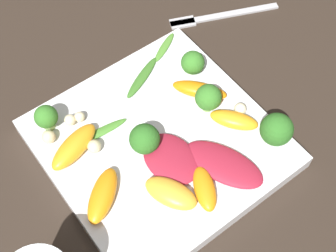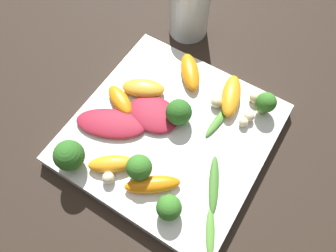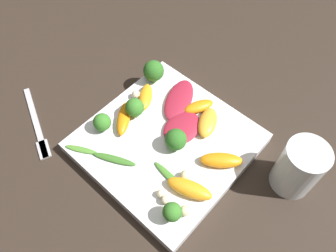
# 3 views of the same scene
# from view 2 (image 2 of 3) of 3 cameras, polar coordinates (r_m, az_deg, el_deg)

# --- Properties ---
(ground_plane) EXTENTS (2.40, 2.40, 0.00)m
(ground_plane) POSITION_cam_2_polar(r_m,az_deg,el_deg) (0.51, 0.48, -2.02)
(ground_plane) COLOR #2D231C
(plate) EXTENTS (0.28, 0.28, 0.02)m
(plate) POSITION_cam_2_polar(r_m,az_deg,el_deg) (0.50, 0.49, -1.42)
(plate) COLOR white
(plate) RESTS_ON ground_plane
(drinking_glass) EXTENTS (0.07, 0.07, 0.10)m
(drinking_glass) POSITION_cam_2_polar(r_m,az_deg,el_deg) (0.61, 3.74, 19.83)
(drinking_glass) COLOR white
(drinking_glass) RESTS_ON ground_plane
(radicchio_leaf_0) EXTENTS (0.12, 0.09, 0.01)m
(radicchio_leaf_0) POSITION_cam_2_polar(r_m,az_deg,el_deg) (0.49, -9.93, 0.44)
(radicchio_leaf_0) COLOR maroon
(radicchio_leaf_0) RESTS_ON plate
(radicchio_leaf_1) EXTENTS (0.08, 0.07, 0.01)m
(radicchio_leaf_1) POSITION_cam_2_polar(r_m,az_deg,el_deg) (0.50, -2.50, 2.10)
(radicchio_leaf_1) COLOR maroon
(radicchio_leaf_1) RESTS_ON plate
(orange_segment_0) EXTENTS (0.07, 0.06, 0.02)m
(orange_segment_0) POSITION_cam_2_polar(r_m,az_deg,el_deg) (0.46, -9.85, -6.51)
(orange_segment_0) COLOR orange
(orange_segment_0) RESTS_ON plate
(orange_segment_1) EXTENTS (0.08, 0.06, 0.02)m
(orange_segment_1) POSITION_cam_2_polar(r_m,az_deg,el_deg) (0.52, -4.31, 6.61)
(orange_segment_1) COLOR #FCAD33
(orange_segment_1) RESTS_ON plate
(orange_segment_2) EXTENTS (0.07, 0.08, 0.02)m
(orange_segment_2) POSITION_cam_2_polar(r_m,az_deg,el_deg) (0.54, 3.87, 9.40)
(orange_segment_2) COLOR orange
(orange_segment_2) RESTS_ON plate
(orange_segment_3) EXTENTS (0.07, 0.07, 0.02)m
(orange_segment_3) POSITION_cam_2_polar(r_m,az_deg,el_deg) (0.45, -2.73, -10.13)
(orange_segment_3) COLOR orange
(orange_segment_3) RESTS_ON plate
(orange_segment_4) EXTENTS (0.05, 0.08, 0.02)m
(orange_segment_4) POSITION_cam_2_polar(r_m,az_deg,el_deg) (0.52, 10.93, 5.20)
(orange_segment_4) COLOR orange
(orange_segment_4) RESTS_ON plate
(orange_segment_5) EXTENTS (0.06, 0.05, 0.02)m
(orange_segment_5) POSITION_cam_2_polar(r_m,az_deg,el_deg) (0.51, -8.03, 4.92)
(orange_segment_5) COLOR orange
(orange_segment_5) RESTS_ON plate
(broccoli_floret_0) EXTENTS (0.03, 0.03, 0.04)m
(broccoli_floret_0) POSITION_cam_2_polar(r_m,az_deg,el_deg) (0.43, 0.17, -14.02)
(broccoli_floret_0) COLOR #7A9E51
(broccoli_floret_0) RESTS_ON plate
(broccoli_floret_1) EXTENTS (0.04, 0.04, 0.05)m
(broccoli_floret_1) POSITION_cam_2_polar(r_m,az_deg,el_deg) (0.46, -16.83, -4.97)
(broccoli_floret_1) COLOR #7A9E51
(broccoli_floret_1) RESTS_ON plate
(broccoli_floret_2) EXTENTS (0.04, 0.04, 0.04)m
(broccoli_floret_2) POSITION_cam_2_polar(r_m,az_deg,el_deg) (0.48, 1.70, 2.50)
(broccoli_floret_2) COLOR #84AD5B
(broccoli_floret_2) RESTS_ON plate
(broccoli_floret_3) EXTENTS (0.03, 0.03, 0.04)m
(broccoli_floret_3) POSITION_cam_2_polar(r_m,az_deg,el_deg) (0.51, 16.68, 3.86)
(broccoli_floret_3) COLOR #7A9E51
(broccoli_floret_3) RESTS_ON plate
(broccoli_floret_4) EXTENTS (0.04, 0.04, 0.04)m
(broccoli_floret_4) POSITION_cam_2_polar(r_m,az_deg,el_deg) (0.44, -5.28, -7.09)
(broccoli_floret_4) COLOR #84AD5B
(broccoli_floret_4) RESTS_ON plate
(arugula_sprig_0) EXTENTS (0.02, 0.08, 0.01)m
(arugula_sprig_0) POSITION_cam_2_polar(r_m,az_deg,el_deg) (0.50, 9.21, 1.55)
(arugula_sprig_0) COLOR #47842D
(arugula_sprig_0) RESTS_ON plate
(arugula_sprig_1) EXTENTS (0.04, 0.06, 0.00)m
(arugula_sprig_1) POSITION_cam_2_polar(r_m,az_deg,el_deg) (0.44, 7.38, -17.80)
(arugula_sprig_1) COLOR #518E33
(arugula_sprig_1) RESTS_ON plate
(arugula_sprig_2) EXTENTS (0.05, 0.08, 0.01)m
(arugula_sprig_2) POSITION_cam_2_polar(r_m,az_deg,el_deg) (0.46, 7.99, -9.86)
(arugula_sprig_2) COLOR #3D7528
(arugula_sprig_2) RESTS_ON plate
(macadamia_nut_0) EXTENTS (0.02, 0.02, 0.02)m
(macadamia_nut_0) POSITION_cam_2_polar(r_m,az_deg,el_deg) (0.51, 13.93, 1.60)
(macadamia_nut_0) COLOR beige
(macadamia_nut_0) RESTS_ON plate
(macadamia_nut_1) EXTENTS (0.01, 0.01, 0.01)m
(macadamia_nut_1) POSITION_cam_2_polar(r_m,az_deg,el_deg) (0.50, 13.04, 0.62)
(macadamia_nut_1) COLOR beige
(macadamia_nut_1) RESTS_ON plate
(macadamia_nut_2) EXTENTS (0.02, 0.02, 0.02)m
(macadamia_nut_2) POSITION_cam_2_polar(r_m,az_deg,el_deg) (0.53, 14.95, 4.80)
(macadamia_nut_2) COLOR beige
(macadamia_nut_2) RESTS_ON plate
(macadamia_nut_3) EXTENTS (0.02, 0.02, 0.02)m
(macadamia_nut_3) POSITION_cam_2_polar(r_m,az_deg,el_deg) (0.46, -10.36, -8.87)
(macadamia_nut_3) COLOR beige
(macadamia_nut_3) RESTS_ON plate
(macadamia_nut_4) EXTENTS (0.02, 0.02, 0.02)m
(macadamia_nut_4) POSITION_cam_2_polar(r_m,az_deg,el_deg) (0.51, 8.45, 4.11)
(macadamia_nut_4) COLOR beige
(macadamia_nut_4) RESTS_ON plate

